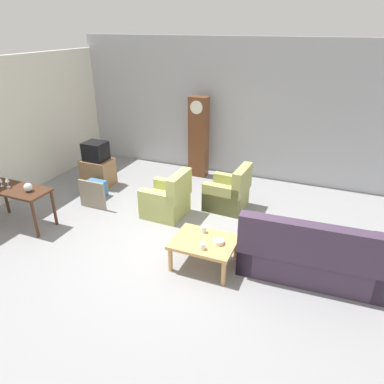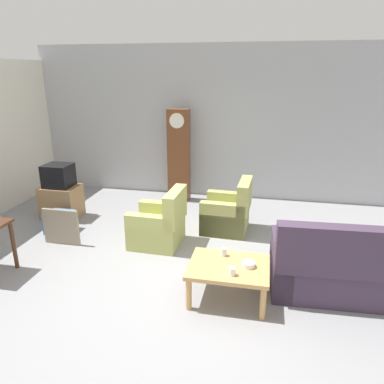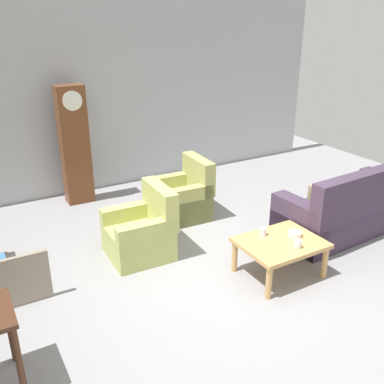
% 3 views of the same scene
% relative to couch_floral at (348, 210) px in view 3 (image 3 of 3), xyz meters
% --- Properties ---
extents(ground_plane, '(10.40, 10.40, 0.00)m').
position_rel_couch_floral_xyz_m(ground_plane, '(-2.07, -0.05, -0.35)').
color(ground_plane, gray).
extents(garage_door_wall, '(8.40, 0.16, 3.20)m').
position_rel_couch_floral_xyz_m(garage_door_wall, '(-2.07, 3.55, 1.25)').
color(garage_door_wall, '#ADAFB5').
rests_on(garage_door_wall, ground_plane).
extents(couch_floral, '(2.14, 0.98, 1.04)m').
position_rel_couch_floral_xyz_m(couch_floral, '(0.00, 0.00, 0.00)').
color(couch_floral, '#423347').
rests_on(couch_floral, ground_plane).
extents(armchair_olive_near, '(0.81, 0.78, 0.92)m').
position_rel_couch_floral_xyz_m(armchair_olive_near, '(-2.80, 0.89, -0.05)').
color(armchair_olive_near, '#B7BC66').
rests_on(armchair_olive_near, ground_plane).
extents(armchair_olive_far, '(0.82, 0.79, 0.92)m').
position_rel_couch_floral_xyz_m(armchair_olive_far, '(-1.79, 1.64, -0.05)').
color(armchair_olive_far, tan).
rests_on(armchair_olive_far, ground_plane).
extents(coffee_table_wood, '(0.96, 0.76, 0.45)m').
position_rel_couch_floral_xyz_m(coffee_table_wood, '(-1.56, -0.35, 0.03)').
color(coffee_table_wood, tan).
rests_on(coffee_table_wood, ground_plane).
extents(grandfather_clock, '(0.44, 0.30, 1.93)m').
position_rel_couch_floral_xyz_m(grandfather_clock, '(-3.00, 3.05, 0.62)').
color(grandfather_clock, brown).
rests_on(grandfather_clock, ground_plane).
extents(framed_picture_leaning, '(0.60, 0.05, 0.59)m').
position_rel_couch_floral_xyz_m(framed_picture_leaning, '(-4.34, 0.57, -0.06)').
color(framed_picture_leaning, gray).
rests_on(framed_picture_leaning, ground_plane).
extents(cup_white_porcelain, '(0.08, 0.08, 0.09)m').
position_rel_couch_floral_xyz_m(cup_white_porcelain, '(-1.50, -0.57, 0.14)').
color(cup_white_porcelain, white).
rests_on(cup_white_porcelain, coffee_table_wood).
extents(cup_blue_rimmed, '(0.08, 0.08, 0.10)m').
position_rel_couch_floral_xyz_m(cup_blue_rimmed, '(-1.65, -0.13, 0.15)').
color(cup_blue_rimmed, silver).
rests_on(cup_blue_rimmed, coffee_table_wood).
extents(bowl_white_stacked, '(0.16, 0.16, 0.06)m').
position_rel_couch_floral_xyz_m(bowl_white_stacked, '(-1.33, -0.34, 0.13)').
color(bowl_white_stacked, white).
rests_on(bowl_white_stacked, coffee_table_wood).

